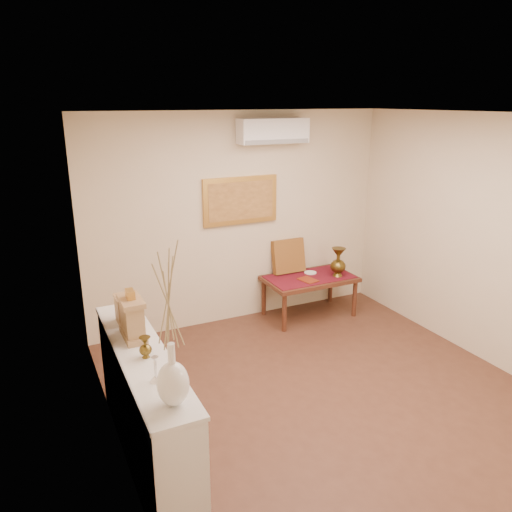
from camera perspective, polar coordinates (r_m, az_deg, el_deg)
floor at (r=5.12m, az=8.94°, el=-16.17°), size 4.50×4.50×0.00m
ceiling at (r=4.28m, az=10.69°, el=15.59°), size 4.50×4.50×0.00m
wall_back at (r=6.41m, az=-1.86°, el=4.21°), size 4.00×0.02×2.70m
wall_left at (r=3.80m, az=-15.98°, el=-6.00°), size 0.02×4.50×2.70m
wall_right at (r=5.87m, az=25.95°, el=1.18°), size 0.02×4.50×2.70m
white_vase at (r=3.06m, az=-9.82°, el=-8.00°), size 0.20×0.20×1.07m
candlestick at (r=3.53m, az=-11.42°, el=-12.55°), size 0.09×0.09×0.19m
brass_urn_small at (r=3.83m, az=-12.55°, el=-9.82°), size 0.10×0.10×0.22m
table_cloth at (r=6.70m, az=6.16°, el=-2.38°), size 1.14×0.59×0.01m
brass_urn_tall at (r=6.71m, az=9.39°, el=-0.35°), size 0.21×0.21×0.47m
plate at (r=6.84m, az=6.22°, el=-1.90°), size 0.17×0.17×0.01m
menu at (r=6.56m, az=5.96°, el=-2.74°), size 0.23×0.28×0.01m
cushion at (r=6.78m, az=3.71°, el=-0.00°), size 0.46×0.19×0.47m
display_ledge at (r=4.23m, az=-12.55°, el=-16.40°), size 0.37×2.02×0.98m
mantel_clock at (r=4.13m, az=-13.96°, el=-6.82°), size 0.17×0.36×0.41m
wooden_chest at (r=4.44m, az=-14.67°, el=-5.88°), size 0.16×0.21×0.24m
low_table at (r=6.73m, az=6.14°, el=-2.94°), size 1.20×0.70×0.55m
painting at (r=6.33m, az=-1.78°, el=6.36°), size 1.00×0.06×0.60m
ac_unit at (r=6.31m, az=1.97°, el=14.09°), size 0.90×0.25×0.30m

